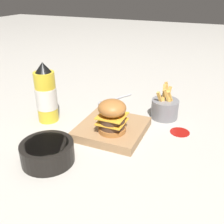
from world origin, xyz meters
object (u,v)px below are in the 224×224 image
Objects in this scene: serving_board at (112,129)px; side_bowl at (47,152)px; burger at (112,116)px; spoon at (109,101)px; fries_basket at (165,108)px; ketchup_bottle at (46,96)px.

side_bowl is at bearing -25.44° from serving_board.
burger is 0.31m from spoon.
fries_basket is (-0.19, 0.14, 0.02)m from serving_board.
burger is 0.26m from fries_basket.
spoon is (-0.05, -0.25, -0.03)m from fries_basket.
burger is (0.04, 0.02, 0.07)m from serving_board.
ketchup_bottle is 1.47× the size of side_bowl.
side_bowl is at bearing 35.58° from ketchup_bottle.
serving_board is at bearing -155.24° from burger.
ketchup_bottle is 0.45m from fries_basket.
spoon is at bearing -153.92° from burger.
serving_board is 1.45× the size of side_bowl.
fries_basket is 0.80× the size of spoon.
serving_board is at bearing 56.34° from spoon.
ketchup_bottle reaches higher than burger.
spoon is at bearing -100.90° from fries_basket.
fries_basket is at bearing 116.37° from ketchup_bottle.
burger is at bearing 84.53° from ketchup_bottle.
burger is 0.28m from ketchup_bottle.
fries_basket is (-0.20, 0.40, -0.06)m from ketchup_bottle.
ketchup_bottle is at bearing -144.42° from side_bowl.
serving_board is at bearing 154.56° from side_bowl.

